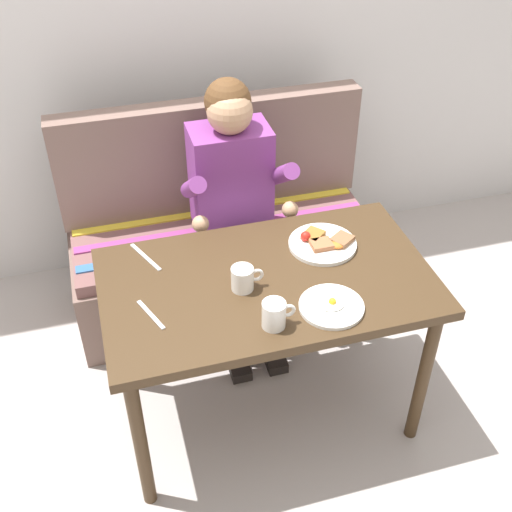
% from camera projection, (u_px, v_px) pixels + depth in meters
% --- Properties ---
extents(ground_plane, '(8.00, 8.00, 0.00)m').
position_uv_depth(ground_plane, '(265.00, 408.00, 2.75)').
color(ground_plane, '#AAA09C').
extents(back_wall, '(4.40, 0.10, 2.60)m').
position_uv_depth(back_wall, '(189.00, 10.00, 2.91)').
color(back_wall, silver).
rests_on(back_wall, ground).
extents(table, '(1.20, 0.70, 0.73)m').
position_uv_depth(table, '(267.00, 296.00, 2.35)').
color(table, '#3E2C19').
rests_on(table, ground).
extents(couch, '(1.44, 0.56, 1.00)m').
position_uv_depth(couch, '(222.00, 244.00, 3.13)').
color(couch, '#725950').
rests_on(couch, ground).
extents(person, '(0.45, 0.61, 1.21)m').
position_uv_depth(person, '(235.00, 190.00, 2.75)').
color(person, '#7C3681').
rests_on(person, ground).
extents(plate_breakfast, '(0.26, 0.26, 0.05)m').
position_uv_depth(plate_breakfast, '(323.00, 243.00, 2.45)').
color(plate_breakfast, white).
rests_on(plate_breakfast, table).
extents(plate_eggs, '(0.22, 0.22, 0.04)m').
position_uv_depth(plate_eggs, '(331.00, 306.00, 2.18)').
color(plate_eggs, white).
rests_on(plate_eggs, table).
extents(coffee_mug, '(0.12, 0.08, 0.09)m').
position_uv_depth(coffee_mug, '(243.00, 278.00, 2.23)').
color(coffee_mug, white).
rests_on(coffee_mug, table).
extents(coffee_mug_second, '(0.12, 0.08, 0.10)m').
position_uv_depth(coffee_mug_second, '(275.00, 314.00, 2.08)').
color(coffee_mug_second, white).
rests_on(coffee_mug_second, table).
extents(fork, '(0.08, 0.16, 0.00)m').
position_uv_depth(fork, '(151.00, 315.00, 2.15)').
color(fork, silver).
rests_on(fork, table).
extents(knife, '(0.09, 0.19, 0.00)m').
position_uv_depth(knife, '(146.00, 257.00, 2.40)').
color(knife, silver).
rests_on(knife, table).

